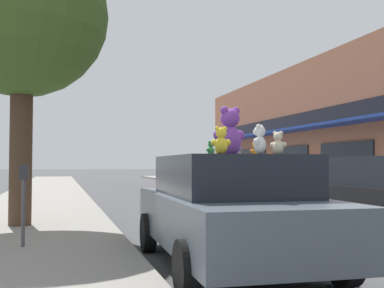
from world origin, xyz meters
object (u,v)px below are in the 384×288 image
Objects in this scene: parking_meter at (23,195)px; teddy_bear_cream at (278,143)px; teddy_bear_giant at (230,132)px; parked_car_far_right at (252,179)px; teddy_bear_red at (221,149)px; plush_art_car at (230,208)px; teddy_bear_black at (232,151)px; teddy_bear_yellow at (221,141)px; teddy_bear_blue at (234,147)px; teddy_bear_white at (260,140)px; teddy_bear_green at (211,149)px; teddy_bear_orange at (255,150)px; street_tree at (23,14)px; parked_car_far_center at (383,189)px.

teddy_bear_cream is at bearing -38.31° from parking_meter.
teddy_bear_giant is 0.16× the size of parked_car_far_right.
plush_art_car is at bearing 117.71° from teddy_bear_red.
teddy_bear_giant is at bearing 132.13° from teddy_bear_black.
plush_art_car is 1.39m from teddy_bear_yellow.
teddy_bear_giant is at bearing 113.32° from teddy_bear_blue.
teddy_bear_blue reaches higher than teddy_bear_black.
teddy_bear_green is at bearing -138.48° from teddy_bear_white.
teddy_bear_giant is at bearing -103.41° from teddy_bear_yellow.
teddy_bear_cream is (0.35, -1.66, 0.02)m from teddy_bear_green.
teddy_bear_blue is 1.89m from teddy_bear_cream.
teddy_bear_yellow is (-0.40, -1.66, 0.04)m from teddy_bear_green.
teddy_bear_red is at bearing -141.82° from teddy_bear_white.
plush_art_car is 1.36m from teddy_bear_blue.
teddy_bear_black is at bearing -6.82° from parking_meter.
teddy_bear_black is at bearing -171.80° from teddy_bear_green.
parking_meter is (-3.32, 0.40, -0.70)m from teddy_bear_black.
teddy_bear_black reaches higher than parked_car_far_right.
parked_car_far_right is at bearing -128.66° from teddy_bear_giant.
teddy_bear_orange is 0.05× the size of parked_car_far_right.
street_tree reaches higher than teddy_bear_cream.
teddy_bear_red is (0.10, -0.19, -0.01)m from teddy_bear_green.
parked_car_far_right is at bearing -66.18° from teddy_bear_blue.
parked_car_far_right is (4.93, 10.29, -0.81)m from teddy_bear_green.
parked_car_far_right is at bearing -66.57° from teddy_bear_cream.
plush_art_car is at bearing -113.92° from parked_car_far_right.
plush_art_car is 21.30× the size of teddy_bear_black.
teddy_bear_green is at bearing -29.76° from teddy_bear_red.
teddy_bear_orange is at bearing -42.99° from street_tree.
teddy_bear_white is 13.03m from parked_car_far_right.
teddy_bear_black is 2.10m from teddy_bear_cream.
teddy_bear_cream reaches higher than teddy_bear_red.
street_tree is 4.66m from parking_meter.
plush_art_car reaches higher than parking_meter.
teddy_bear_yellow is at bearing -63.33° from street_tree.
parked_car_far_center is (5.32, 4.08, -0.86)m from teddy_bear_yellow.
teddy_bear_giant is 5.99m from street_tree.
teddy_bear_blue is 1.40× the size of teddy_bear_orange.
teddy_bear_blue is 0.96× the size of teddy_bear_yellow.
plush_art_car is 1.01× the size of parked_car_far_center.
teddy_bear_green is 0.21m from teddy_bear_red.
plush_art_car is 1.36m from teddy_bear_orange.
teddy_bear_white is at bearing 120.97° from teddy_bear_red.
plush_art_car is at bearing 113.37° from teddy_bear_blue.
teddy_bear_white is at bearing 177.92° from teddy_bear_yellow.
teddy_bear_blue reaches higher than teddy_bear_orange.
teddy_bear_black is at bearing -155.76° from parked_car_far_center.
teddy_bear_white is 1.07× the size of teddy_bear_yellow.
teddy_bear_green is at bearing -16.53° from parking_meter.
teddy_bear_blue is at bearing 173.86° from teddy_bear_green.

